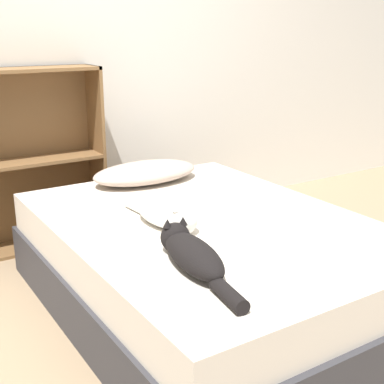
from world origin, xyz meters
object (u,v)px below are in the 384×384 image
object	(u,v)px
pillow	(145,172)
bookshelf	(18,159)
bed	(208,265)
cat_dark	(192,253)
cat_light	(166,213)

from	to	relation	value
pillow	bookshelf	world-z (taller)	bookshelf
bed	cat_dark	size ratio (longest dim) A/B	3.05
bed	pillow	world-z (taller)	pillow
pillow	cat_light	size ratio (longest dim) A/B	1.21
bookshelf	pillow	bearing A→B (deg)	-42.61
bed	bookshelf	xyz separation A→B (m)	(-0.53, 1.26, 0.33)
cat_light	bookshelf	bearing A→B (deg)	-169.55
pillow	bookshelf	distance (m)	0.79
bed	cat_light	distance (m)	0.36
cat_dark	bed	bearing A→B (deg)	-32.62
bed	bookshelf	distance (m)	1.41
bed	bookshelf	world-z (taller)	bookshelf
pillow	cat_dark	bearing A→B (deg)	-109.48
bed	pillow	distance (m)	0.78
bed	cat_light	size ratio (longest dim) A/B	3.52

